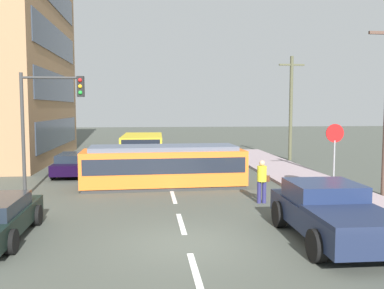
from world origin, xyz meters
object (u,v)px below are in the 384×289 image
pickup_truck_parked (331,212)px  utility_pole_mid (291,106)px  city_bus (143,148)px  stop_sign (335,144)px  pedestrian_crossing (262,179)px  streetcar_tram (164,165)px  parked_sedan_mid (75,164)px  traffic_light_mast (47,111)px

pickup_truck_parked → utility_pole_mid: size_ratio=0.69×
city_bus → stop_sign: (8.01, -10.81, 1.09)m
pedestrian_crossing → utility_pole_mid: bearing=66.5°
streetcar_tram → stop_sign: stop_sign is taller
pickup_truck_parked → stop_sign: (2.66, 5.61, 1.40)m
parked_sedan_mid → stop_sign: (11.67, -6.92, 1.57)m
parked_sedan_mid → traffic_light_mast: 6.50m
pickup_truck_parked → parked_sedan_mid: size_ratio=1.11×
parked_sedan_mid → utility_pole_mid: utility_pole_mid is taller
streetcar_tram → stop_sign: 7.65m
streetcar_tram → utility_pole_mid: utility_pole_mid is taller
stop_sign → traffic_light_mast: size_ratio=0.57×
pedestrian_crossing → parked_sedan_mid: bearing=137.0°
city_bus → pedestrian_crossing: (4.71, -11.70, -0.16)m
city_bus → pickup_truck_parked: (5.35, -16.42, -0.31)m
streetcar_tram → city_bus: (-1.06, 7.85, 0.11)m
pedestrian_crossing → traffic_light_mast: bearing=166.6°
pedestrian_crossing → traffic_light_mast: traffic_light_mast is taller
streetcar_tram → parked_sedan_mid: size_ratio=1.67×
pickup_truck_parked → traffic_light_mast: size_ratio=0.99×
city_bus → pickup_truck_parked: city_bus is taller
pedestrian_crossing → utility_pole_mid: (5.64, 12.98, 2.86)m
parked_sedan_mid → pickup_truck_parked: bearing=-54.3°
city_bus → pedestrian_crossing: city_bus is taller
parked_sedan_mid → stop_sign: 13.66m
stop_sign → traffic_light_mast: 11.87m
pickup_truck_parked → parked_sedan_mid: (-9.00, 12.53, -0.17)m
pickup_truck_parked → traffic_light_mast: bearing=143.5°
pickup_truck_parked → parked_sedan_mid: bearing=125.7°
pickup_truck_parked → parked_sedan_mid: pickup_truck_parked is taller
streetcar_tram → pickup_truck_parked: streetcar_tram is taller
parked_sedan_mid → stop_sign: size_ratio=1.58×
traffic_light_mast → utility_pole_mid: (14.07, 10.97, 0.26)m
pedestrian_crossing → parked_sedan_mid: (-8.37, 7.82, -0.32)m
pickup_truck_parked → utility_pole_mid: 18.63m
parked_sedan_mid → traffic_light_mast: size_ratio=0.89×
city_bus → parked_sedan_mid: bearing=-133.3°
city_bus → stop_sign: size_ratio=2.02×
pedestrian_crossing → parked_sedan_mid: size_ratio=0.37×
traffic_light_mast → stop_sign: bearing=-5.4°
pedestrian_crossing → parked_sedan_mid: pedestrian_crossing is taller
city_bus → pickup_truck_parked: size_ratio=1.16×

